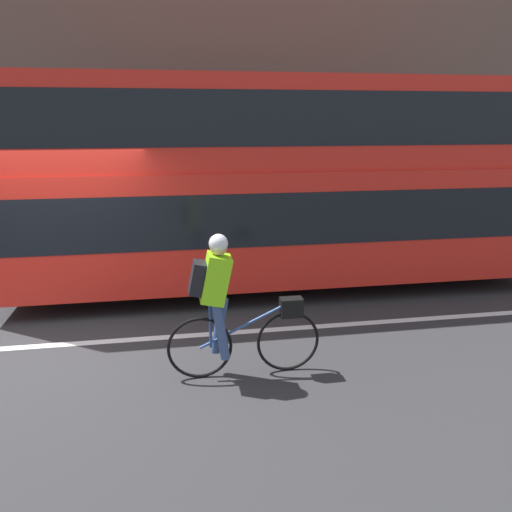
% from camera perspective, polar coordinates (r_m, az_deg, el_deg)
% --- Properties ---
extents(ground_plane, '(80.00, 80.00, 0.00)m').
position_cam_1_polar(ground_plane, '(7.32, -21.66, -9.16)').
color(ground_plane, '#2D2D30').
extents(road_center_line, '(50.00, 0.14, 0.01)m').
position_cam_1_polar(road_center_line, '(7.24, -21.80, -9.42)').
color(road_center_line, silver).
rests_on(road_center_line, ground_plane).
extents(sidewalk_curb, '(60.00, 1.81, 0.13)m').
position_cam_1_polar(sidewalk_curb, '(11.90, -17.15, 0.88)').
color(sidewalk_curb, gray).
rests_on(sidewalk_curb, ground_plane).
extents(building_facade, '(60.00, 0.30, 9.90)m').
position_cam_1_polar(building_facade, '(12.76, -18.43, 23.87)').
color(building_facade, brown).
rests_on(building_facade, ground_plane).
extents(bus, '(9.03, 2.48, 3.55)m').
position_cam_1_polar(bus, '(8.71, 2.68, 9.24)').
color(bus, black).
rests_on(bus, ground_plane).
extents(cyclist_on_bike, '(1.79, 0.32, 1.70)m').
position_cam_1_polar(cyclist_on_bike, '(5.65, -3.16, -5.32)').
color(cyclist_on_bike, black).
rests_on(cyclist_on_bike, ground_plane).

